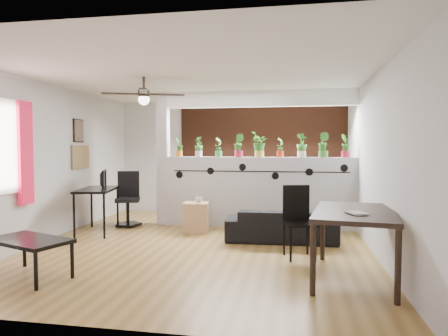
% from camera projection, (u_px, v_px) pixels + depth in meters
% --- Properties ---
extents(room_shell, '(6.30, 7.10, 2.90)m').
position_uv_depth(room_shell, '(200.00, 162.00, 6.25)').
color(room_shell, brown).
rests_on(room_shell, ground).
extents(partition_wall, '(3.60, 0.18, 1.35)m').
position_uv_depth(partition_wall, '(259.00, 192.00, 7.62)').
color(partition_wall, '#BCBCC1').
rests_on(partition_wall, ground).
extents(ceiling_header, '(3.60, 0.18, 0.30)m').
position_uv_depth(ceiling_header, '(260.00, 99.00, 7.52)').
color(ceiling_header, white).
rests_on(ceiling_header, room_shell).
extents(pier_column, '(0.22, 0.20, 2.60)m').
position_uv_depth(pier_column, '(163.00, 159.00, 7.92)').
color(pier_column, '#BCBCC1').
rests_on(pier_column, ground).
extents(brick_panel, '(3.90, 0.05, 2.60)m').
position_uv_depth(brick_panel, '(265.00, 158.00, 9.03)').
color(brick_panel, '#A44F2F').
rests_on(brick_panel, ground).
extents(vine_decal, '(3.31, 0.01, 0.30)m').
position_uv_depth(vine_decal, '(259.00, 172.00, 7.50)').
color(vine_decal, black).
rests_on(vine_decal, partition_wall).
extents(baseboard_heater, '(0.08, 1.00, 0.18)m').
position_uv_depth(baseboard_heater, '(3.00, 251.00, 5.57)').
color(baseboard_heater, silver).
rests_on(baseboard_heater, ground).
extents(corkboard, '(0.03, 0.60, 0.45)m').
position_uv_depth(corkboard, '(81.00, 157.00, 7.63)').
color(corkboard, olive).
rests_on(corkboard, room_shell).
extents(framed_art, '(0.03, 0.34, 0.44)m').
position_uv_depth(framed_art, '(79.00, 131.00, 7.55)').
color(framed_art, '#8C7259').
rests_on(framed_art, room_shell).
extents(ceiling_fan, '(1.19, 1.19, 0.43)m').
position_uv_depth(ceiling_fan, '(144.00, 96.00, 6.04)').
color(ceiling_fan, black).
rests_on(ceiling_fan, room_shell).
extents(potted_plant_0, '(0.21, 0.23, 0.37)m').
position_uv_depth(potted_plant_0, '(179.00, 147.00, 7.85)').
color(potted_plant_0, orange).
rests_on(potted_plant_0, partition_wall).
extents(potted_plant_1, '(0.17, 0.21, 0.40)m').
position_uv_depth(potted_plant_1, '(199.00, 146.00, 7.78)').
color(potted_plant_1, silver).
rests_on(potted_plant_1, partition_wall).
extents(potted_plant_2, '(0.21, 0.23, 0.38)m').
position_uv_depth(potted_plant_2, '(219.00, 146.00, 7.71)').
color(potted_plant_2, '#349145').
rests_on(potted_plant_2, partition_wall).
extents(potted_plant_3, '(0.25, 0.21, 0.45)m').
position_uv_depth(potted_plant_3, '(239.00, 145.00, 7.64)').
color(potted_plant_3, '#CD2044').
rests_on(potted_plant_3, partition_wall).
extents(potted_plant_4, '(0.21, 0.26, 0.48)m').
position_uv_depth(potted_plant_4, '(259.00, 144.00, 7.57)').
color(potted_plant_4, '#E0C34F').
rests_on(potted_plant_4, partition_wall).
extents(potted_plant_5, '(0.21, 0.23, 0.37)m').
position_uv_depth(potted_plant_5, '(280.00, 147.00, 7.50)').
color(potted_plant_5, red).
rests_on(potted_plant_5, partition_wall).
extents(potted_plant_6, '(0.29, 0.27, 0.44)m').
position_uv_depth(potted_plant_6, '(302.00, 145.00, 7.43)').
color(potted_plant_6, white).
rests_on(potted_plant_6, partition_wall).
extents(potted_plant_7, '(0.31, 0.29, 0.47)m').
position_uv_depth(potted_plant_7, '(323.00, 144.00, 7.36)').
color(potted_plant_7, '#42812F').
rests_on(potted_plant_7, partition_wall).
extents(potted_plant_8, '(0.22, 0.25, 0.43)m').
position_uv_depth(potted_plant_8, '(346.00, 145.00, 7.30)').
color(potted_plant_8, '#B51D3B').
rests_on(potted_plant_8, partition_wall).
extents(sofa, '(1.73, 0.73, 0.50)m').
position_uv_depth(sofa, '(281.00, 226.00, 6.55)').
color(sofa, black).
rests_on(sofa, ground).
extents(cube_shelf, '(0.49, 0.45, 0.54)m').
position_uv_depth(cube_shelf, '(196.00, 217.00, 7.21)').
color(cube_shelf, tan).
rests_on(cube_shelf, ground).
extents(cup, '(0.16, 0.16, 0.10)m').
position_uv_depth(cup, '(199.00, 200.00, 7.19)').
color(cup, gray).
rests_on(cup, cube_shelf).
extents(computer_desk, '(0.80, 1.20, 0.80)m').
position_uv_depth(computer_desk, '(97.00, 193.00, 7.17)').
color(computer_desk, black).
rests_on(computer_desk, ground).
extents(monitor, '(0.31, 0.16, 0.18)m').
position_uv_depth(monitor, '(101.00, 183.00, 7.30)').
color(monitor, black).
rests_on(monitor, computer_desk).
extents(office_chair, '(0.55, 0.56, 1.04)m').
position_uv_depth(office_chair, '(128.00, 202.00, 7.79)').
color(office_chair, black).
rests_on(office_chair, ground).
extents(dining_table, '(1.09, 1.58, 0.80)m').
position_uv_depth(dining_table, '(354.00, 218.00, 4.64)').
color(dining_table, black).
rests_on(dining_table, ground).
extents(book, '(0.25, 0.29, 0.02)m').
position_uv_depth(book, '(349.00, 213.00, 4.36)').
color(book, gray).
rests_on(book, dining_table).
extents(folding_chair, '(0.50, 0.50, 1.00)m').
position_uv_depth(folding_chair, '(298.00, 215.00, 5.59)').
color(folding_chair, black).
rests_on(folding_chair, ground).
extents(coffee_table, '(1.12, 0.86, 0.46)m').
position_uv_depth(coffee_table, '(29.00, 243.00, 4.69)').
color(coffee_table, black).
rests_on(coffee_table, ground).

